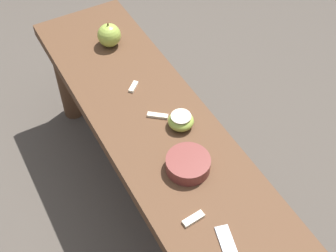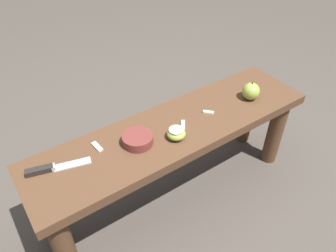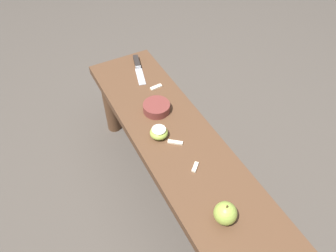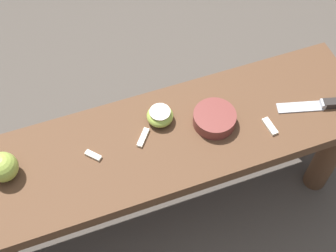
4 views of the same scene
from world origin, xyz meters
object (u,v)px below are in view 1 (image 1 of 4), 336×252
object	(u,v)px
apple_whole	(109,35)
apple_cut	(181,121)
wooden_bench	(157,145)
bowl	(188,164)

from	to	relation	value
apple_whole	apple_cut	xyz separation A→B (m)	(-0.41, -0.02, -0.02)
wooden_bench	apple_cut	distance (m)	0.13
wooden_bench	apple_whole	distance (m)	0.40
apple_whole	apple_cut	world-z (taller)	apple_whole
wooden_bench	apple_whole	size ratio (longest dim) A/B	14.12
apple_whole	apple_cut	size ratio (longest dim) A/B	1.19
wooden_bench	bowl	bearing A→B (deg)	-179.99
apple_cut	apple_whole	bearing A→B (deg)	3.46
wooden_bench	apple_whole	xyz separation A→B (m)	(0.37, -0.03, 0.13)
apple_whole	apple_cut	bearing A→B (deg)	-176.54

